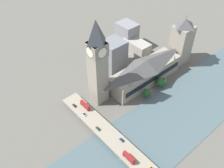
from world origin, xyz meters
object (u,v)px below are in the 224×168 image
(victoria_tower, at_px, (181,41))
(double_decker_bus_lead, at_px, (85,105))
(parliament_hall, at_px, (145,71))
(car_southbound_mid, at_px, (98,129))
(road_bridge, at_px, (127,152))
(car_northbound_mid, at_px, (122,140))
(car_northbound_tail, at_px, (74,106))
(car_southbound_lead, at_px, (84,114))
(double_decker_bus_mid, at_px, (129,157))
(clock_tower, at_px, (97,62))

(victoria_tower, xyz_separation_m, double_decker_bus_lead, (5.65, 125.36, -17.79))
(parliament_hall, xyz_separation_m, car_southbound_mid, (-20.96, 77.63, -7.09))
(road_bridge, relative_size, car_northbound_mid, 37.60)
(car_northbound_tail, xyz_separation_m, car_southbound_lead, (-14.17, -0.59, -0.03))
(parliament_hall, height_order, car_southbound_mid, parliament_hall)
(victoria_tower, distance_m, car_southbound_mid, 135.13)
(road_bridge, relative_size, double_decker_bus_mid, 14.31)
(car_northbound_mid, xyz_separation_m, car_southbound_mid, (21.06, 7.23, 0.05))
(double_decker_bus_lead, xyz_separation_m, car_northbound_mid, (-47.72, -0.58, -2.03))
(clock_tower, bearing_deg, car_southbound_mid, 140.22)
(clock_tower, bearing_deg, car_northbound_mid, 160.29)
(car_southbound_lead, bearing_deg, car_northbound_tail, 2.37)
(double_decker_bus_mid, height_order, car_northbound_tail, double_decker_bus_mid)
(clock_tower, distance_m, car_northbound_tail, 46.06)
(double_decker_bus_mid, distance_m, car_northbound_tail, 70.76)
(car_southbound_lead, bearing_deg, victoria_tower, -89.55)
(car_southbound_lead, bearing_deg, parliament_hall, -89.27)
(car_northbound_tail, relative_size, car_southbound_mid, 0.91)
(clock_tower, bearing_deg, road_bridge, 160.12)
(road_bridge, bearing_deg, car_southbound_mid, 6.69)
(clock_tower, relative_size, road_bridge, 0.53)
(victoria_tower, height_order, car_southbound_mid, victoria_tower)
(road_bridge, bearing_deg, double_decker_bus_lead, -3.06)
(clock_tower, bearing_deg, parliament_hall, -101.13)
(clock_tower, distance_m, double_decker_bus_mid, 81.06)
(clock_tower, relative_size, car_southbound_lead, 17.79)
(victoria_tower, height_order, road_bridge, victoria_tower)
(double_decker_bus_lead, distance_m, car_northbound_tail, 10.12)
(road_bridge, relative_size, double_decker_bus_lead, 13.43)
(double_decker_bus_lead, distance_m, car_northbound_mid, 47.77)
(parliament_hall, relative_size, double_decker_bus_lead, 7.03)
(double_decker_bus_lead, xyz_separation_m, car_northbound_tail, (7.48, 6.51, -1.99))
(parliament_hall, relative_size, car_northbound_mid, 19.68)
(parliament_hall, bearing_deg, car_northbound_mid, 120.83)
(parliament_hall, xyz_separation_m, double_decker_bus_lead, (5.71, 70.98, -5.11))
(double_decker_bus_mid, xyz_separation_m, car_southbound_mid, (36.59, -0.17, -1.92))
(double_decker_bus_mid, bearing_deg, car_northbound_tail, -0.25)
(car_northbound_mid, height_order, car_northbound_tail, car_northbound_tail)
(parliament_hall, xyz_separation_m, car_northbound_mid, (-42.02, 70.40, -7.14))
(car_southbound_mid, bearing_deg, victoria_tower, -80.96)
(double_decker_bus_lead, relative_size, car_northbound_mid, 2.80)
(car_northbound_mid, relative_size, car_southbound_mid, 0.89)
(double_decker_bus_lead, bearing_deg, parliament_hall, -94.60)
(road_bridge, relative_size, car_southbound_lead, 33.76)
(car_northbound_mid, xyz_separation_m, car_northbound_tail, (55.20, 7.09, 0.04))
(car_northbound_tail, height_order, car_southbound_lead, car_northbound_tail)
(car_southbound_lead, bearing_deg, double_decker_bus_lead, -41.55)
(car_northbound_tail, bearing_deg, double_decker_bus_lead, -138.95)
(victoria_tower, xyz_separation_m, car_southbound_mid, (-21.01, 132.02, -19.78))
(car_northbound_mid, bearing_deg, double_decker_bus_mid, 154.53)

